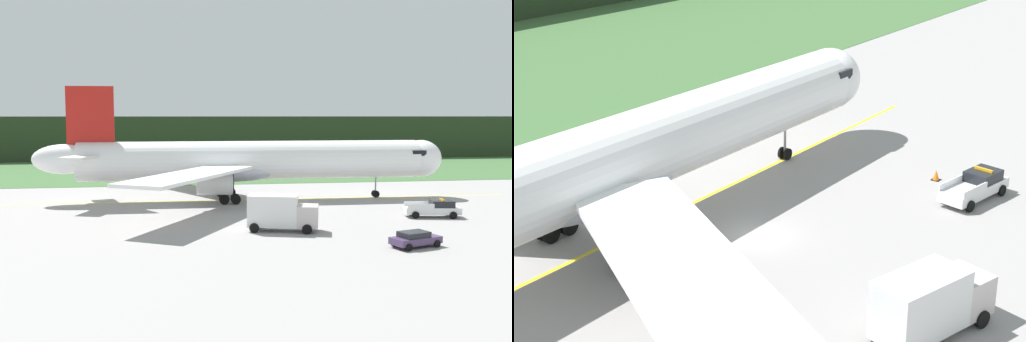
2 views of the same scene
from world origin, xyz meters
The scene contains 9 objects.
ground centered at (0.00, 0.00, 0.00)m, with size 320.00×320.00×0.00m, color gray.
grass_verge centered at (0.00, 47.06, 0.02)m, with size 320.00×49.45×0.04m, color #3D6336.
distant_tree_line centered at (0.00, 72.67, 5.19)m, with size 288.00×4.54×10.39m, color #26361F.
taxiway_centerline_main centered at (-3.91, 6.43, 0.00)m, with size 68.40×0.30×0.01m, color yellow.
airliner centered at (-4.74, 6.45, 4.87)m, with size 51.76×44.02×14.16m.
ops_pickup_truck centered at (13.25, -8.61, 0.90)m, with size 5.95×3.05×1.94m.
catering_truck centered at (-4.09, -13.17, 1.77)m, with size 6.85×4.16×3.50m.
staff_car centered at (5.46, -21.18, 0.70)m, with size 4.51×2.94×1.30m.
apron_cone centered at (14.88, -5.06, 0.36)m, with size 0.60×0.60×0.75m.
Camera 1 is at (-14.09, -63.84, 10.68)m, focal length 39.68 mm.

